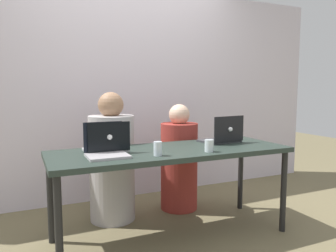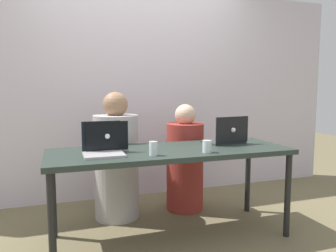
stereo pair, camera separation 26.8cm
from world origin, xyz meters
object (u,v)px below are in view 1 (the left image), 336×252
person_on_left (112,164)px  laptop_back_left (107,145)px  person_on_right (179,163)px  laptop_back_right (223,137)px  water_glass_right (209,147)px  water_glass_left (158,150)px  laptop_front_left (106,149)px

person_on_left → laptop_back_left: bearing=63.7°
person_on_left → laptop_back_left: person_on_left is taller
person_on_left → person_on_right: bearing=172.4°
laptop_back_left → laptop_back_right: size_ratio=0.87×
water_glass_right → water_glass_left: bearing=176.5°
laptop_back_right → water_glass_right: bearing=35.7°
laptop_back_right → water_glass_right: 0.47m
water_glass_right → person_on_left: bearing=125.5°
water_glass_right → water_glass_left: size_ratio=0.91×
laptop_back_right → water_glass_right: laptop_back_right is taller
person_on_right → laptop_back_left: person_on_right is taller
person_on_left → laptop_back_right: 1.05m
person_on_left → laptop_back_right: (0.90, -0.46, 0.26)m
person_on_left → laptop_back_left: (-0.16, -0.47, 0.26)m
person_on_right → laptop_front_left: bearing=41.9°
person_on_right → water_glass_right: (-0.13, -0.79, 0.30)m
person_on_left → water_glass_left: (0.14, -0.76, 0.25)m
laptop_front_left → water_glass_right: (0.76, -0.18, -0.01)m
person_on_left → person_on_right: size_ratio=1.12×
person_on_left → person_on_right: 0.70m
laptop_back_right → laptop_back_left: bearing=-7.6°
person_on_right → laptop_back_right: (0.21, -0.46, 0.32)m
person_on_right → water_glass_right: person_on_right is taller
laptop_back_left → person_on_right: bearing=-151.5°
laptop_front_left → laptop_back_right: size_ratio=0.79×
laptop_front_left → water_glass_right: size_ratio=3.07×
laptop_back_right → water_glass_left: (-0.76, -0.30, -0.01)m
person_on_right → laptop_back_right: bearing=122.1°
person_on_left → laptop_front_left: person_on_left is taller
person_on_right → laptop_back_left: size_ratio=3.34×
laptop_back_left → water_glass_left: bearing=135.4°
water_glass_right → laptop_back_right: bearing=43.7°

